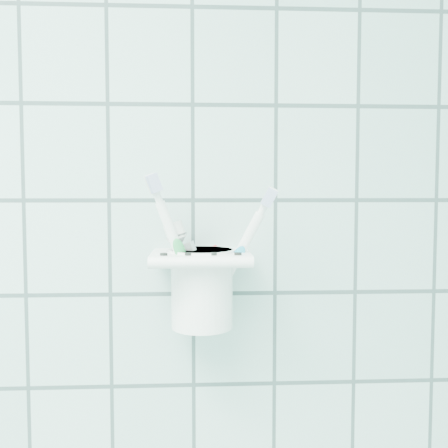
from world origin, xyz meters
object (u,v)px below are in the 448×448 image
Objects in this scene: toothbrush_blue at (203,250)px; toothbrush_orange at (205,244)px; toothpaste_tube at (206,263)px; cup at (202,285)px; holder_bracket at (201,258)px; toothbrush_pink at (206,245)px.

toothbrush_blue is 0.01m from toothbrush_orange.
toothbrush_blue is 0.03m from toothpaste_tube.
toothbrush_blue is (0.00, 0.02, 0.05)m from cup.
holder_bracket is 0.04m from cup.
cup is 0.70× the size of toothpaste_tube.
toothpaste_tube reaches higher than cup.
toothbrush_orange is 0.04m from toothpaste_tube.
toothbrush_orange is at bearing 73.99° from cup.
holder_bracket is at bearing -79.87° from toothbrush_blue.
cup is at bearing 84.22° from toothbrush_pink.
cup is at bearing -101.45° from toothbrush_orange.
toothbrush_orange reaches higher than toothpaste_tube.
toothbrush_blue is at bearing 84.01° from cup.
cup is 0.51× the size of toothbrush_pink.
toothbrush_pink is 0.03m from toothpaste_tube.
toothpaste_tube is at bearing -63.21° from toothbrush_blue.
toothbrush_blue is 1.22× the size of toothpaste_tube.
holder_bracket is 0.03m from toothbrush_pink.
holder_bracket is at bearing -109.63° from cup.
toothbrush_pink reaches higher than holder_bracket.
toothpaste_tube is (0.01, -0.01, -0.01)m from holder_bracket.
toothbrush_blue reaches higher than toothpaste_tube.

